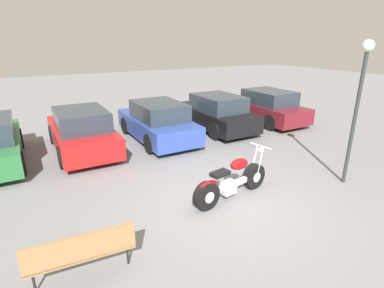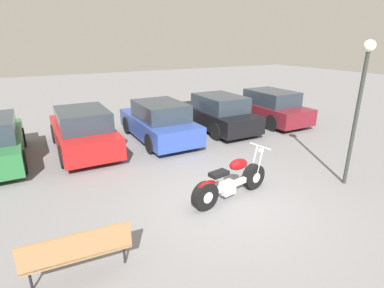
{
  "view_description": "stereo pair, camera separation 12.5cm",
  "coord_description": "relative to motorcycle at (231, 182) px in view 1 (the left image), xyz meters",
  "views": [
    {
      "loc": [
        -3.71,
        -4.8,
        3.52
      ],
      "look_at": [
        0.05,
        1.86,
        0.85
      ],
      "focal_mm": 28.0,
      "sensor_mm": 36.0,
      "label": 1
    },
    {
      "loc": [
        -3.6,
        -4.87,
        3.52
      ],
      "look_at": [
        0.05,
        1.86,
        0.85
      ],
      "focal_mm": 28.0,
      "sensor_mm": 36.0,
      "label": 2
    }
  ],
  "objects": [
    {
      "name": "parked_car_red",
      "position": [
        -2.39,
        4.98,
        0.27
      ],
      "size": [
        1.79,
        4.08,
        1.43
      ],
      "color": "red",
      "rests_on": "ground_plane"
    },
    {
      "name": "ground_plane",
      "position": [
        -0.14,
        -0.19,
        -0.41
      ],
      "size": [
        60.0,
        60.0,
        0.0
      ],
      "primitive_type": "plane",
      "color": "slate"
    },
    {
      "name": "park_bench",
      "position": [
        -3.48,
        -0.98,
        0.14
      ],
      "size": [
        1.61,
        0.51,
        0.89
      ],
      "color": "#997047",
      "rests_on": "ground_plane"
    },
    {
      "name": "parked_car_maroon",
      "position": [
        5.53,
        4.89,
        0.27
      ],
      "size": [
        1.79,
        4.08,
        1.43
      ],
      "color": "maroon",
      "rests_on": "ground_plane"
    },
    {
      "name": "parked_car_black",
      "position": [
        2.89,
        4.99,
        0.27
      ],
      "size": [
        1.79,
        4.08,
        1.43
      ],
      "color": "black",
      "rests_on": "ground_plane"
    },
    {
      "name": "parked_car_blue",
      "position": [
        0.25,
        4.85,
        0.27
      ],
      "size": [
        1.79,
        4.08,
        1.43
      ],
      "color": "#2D479E",
      "rests_on": "ground_plane"
    },
    {
      "name": "lamp_post",
      "position": [
        3.09,
        -0.78,
        2.0
      ],
      "size": [
        0.27,
        0.27,
        3.53
      ],
      "color": "#2D332D",
      "rests_on": "ground_plane"
    },
    {
      "name": "motorcycle",
      "position": [
        0.0,
        0.0,
        0.0
      ],
      "size": [
        2.21,
        0.76,
        1.09
      ],
      "color": "black",
      "rests_on": "ground_plane"
    }
  ]
}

